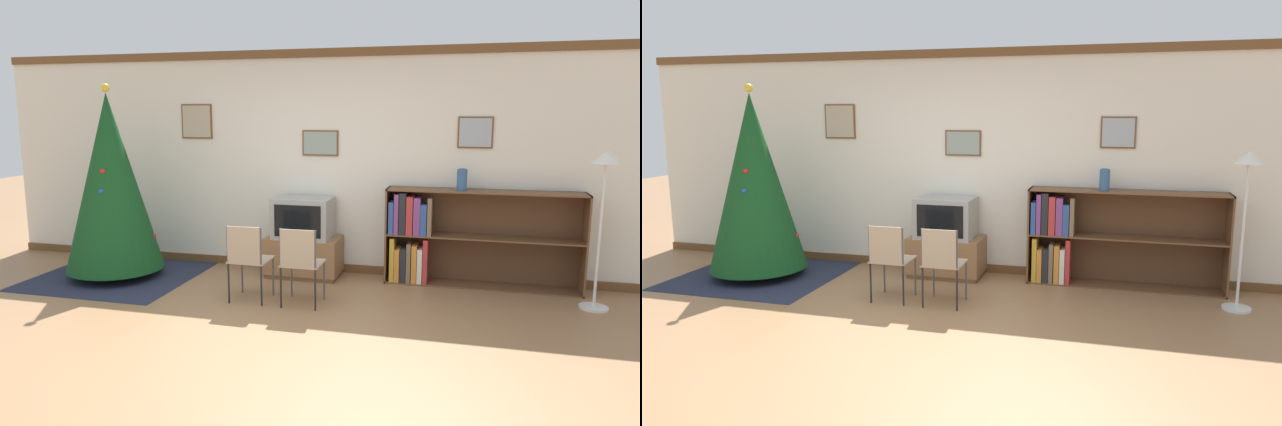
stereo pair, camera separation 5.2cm
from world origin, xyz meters
The scene contains 11 objects.
ground_plane centered at (0.00, 0.00, 0.00)m, with size 24.00×24.00×0.00m, color #936B47.
wall_back centered at (0.00, 2.41, 1.35)m, with size 8.83×0.11×2.70m.
area_rug centered at (-2.36, 1.47, 0.00)m, with size 1.86×1.74×0.01m.
christmas_tree centered at (-2.36, 1.47, 1.14)m, with size 1.13×1.13×2.28m.
tv_console centered at (-0.18, 2.08, 0.24)m, with size 0.88×0.53×0.48m.
television centered at (-0.18, 2.08, 0.72)m, with size 0.68×0.52×0.48m.
folding_chair_left centered at (-0.46, 1.00, 0.47)m, with size 0.40×0.40×0.82m.
folding_chair_right centered at (0.11, 1.00, 0.47)m, with size 0.40×0.40×0.82m.
bookshelf centered at (1.48, 2.18, 0.54)m, with size 2.16×0.36×1.10m.
vase centered at (1.64, 2.13, 1.22)m, with size 0.11×0.11×0.24m.
standing_lamp centered at (2.99, 1.68, 1.22)m, with size 0.28×0.28×1.59m.
Camera 2 is at (1.77, -4.33, 1.95)m, focal length 32.00 mm.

